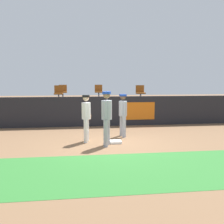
{
  "coord_description": "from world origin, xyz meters",
  "views": [
    {
      "loc": [
        -1.11,
        -8.67,
        2.24
      ],
      "look_at": [
        0.18,
        1.19,
        1.0
      ],
      "focal_mm": 40.81,
      "sensor_mm": 36.0,
      "label": 1
    }
  ],
  "objects_px": {
    "player_coach_visitor": "(123,112)",
    "seat_back_left": "(63,91)",
    "player_fielder_home": "(86,115)",
    "seat_front_left": "(59,92)",
    "player_runner_visitor": "(107,115)",
    "seat_front_right": "(140,92)",
    "seat_back_center": "(99,91)",
    "first_base": "(116,142)"
  },
  "relations": [
    {
      "from": "player_fielder_home",
      "to": "player_runner_visitor",
      "type": "xyz_separation_m",
      "value": [
        0.67,
        -0.68,
        0.09
      ]
    },
    {
      "from": "player_runner_visitor",
      "to": "seat_back_left",
      "type": "height_order",
      "value": "seat_back_left"
    },
    {
      "from": "first_base",
      "to": "seat_front_left",
      "type": "relative_size",
      "value": 0.48
    },
    {
      "from": "player_runner_visitor",
      "to": "seat_front_right",
      "type": "relative_size",
      "value": 2.22
    },
    {
      "from": "player_runner_visitor",
      "to": "seat_front_right",
      "type": "height_order",
      "value": "seat_front_right"
    },
    {
      "from": "player_fielder_home",
      "to": "seat_front_left",
      "type": "height_order",
      "value": "seat_front_left"
    },
    {
      "from": "first_base",
      "to": "seat_back_left",
      "type": "distance_m",
      "value": 7.33
    },
    {
      "from": "first_base",
      "to": "player_fielder_home",
      "type": "height_order",
      "value": "player_fielder_home"
    },
    {
      "from": "first_base",
      "to": "seat_front_right",
      "type": "xyz_separation_m",
      "value": [
        2.12,
        5.0,
        1.57
      ]
    },
    {
      "from": "seat_front_right",
      "to": "seat_back_left",
      "type": "relative_size",
      "value": 1.0
    },
    {
      "from": "player_coach_visitor",
      "to": "seat_front_left",
      "type": "relative_size",
      "value": 2.02
    },
    {
      "from": "first_base",
      "to": "seat_front_left",
      "type": "xyz_separation_m",
      "value": [
        -2.35,
        5.0,
        1.57
      ]
    },
    {
      "from": "player_runner_visitor",
      "to": "seat_back_left",
      "type": "relative_size",
      "value": 2.22
    },
    {
      "from": "player_runner_visitor",
      "to": "seat_back_left",
      "type": "distance_m",
      "value": 7.41
    },
    {
      "from": "player_fielder_home",
      "to": "seat_front_right",
      "type": "distance_m",
      "value": 5.66
    },
    {
      "from": "player_coach_visitor",
      "to": "seat_front_left",
      "type": "bearing_deg",
      "value": -155.96
    },
    {
      "from": "player_coach_visitor",
      "to": "seat_back_left",
      "type": "bearing_deg",
      "value": -166.16
    },
    {
      "from": "seat_front_left",
      "to": "seat_back_center",
      "type": "relative_size",
      "value": 1.0
    },
    {
      "from": "player_runner_visitor",
      "to": "seat_back_center",
      "type": "distance_m",
      "value": 7.17
    },
    {
      "from": "seat_front_left",
      "to": "seat_back_left",
      "type": "bearing_deg",
      "value": 86.46
    },
    {
      "from": "first_base",
      "to": "seat_front_right",
      "type": "distance_m",
      "value": 5.66
    },
    {
      "from": "seat_front_right",
      "to": "seat_front_left",
      "type": "bearing_deg",
      "value": -180.0
    },
    {
      "from": "first_base",
      "to": "player_fielder_home",
      "type": "distance_m",
      "value": 1.44
    },
    {
      "from": "first_base",
      "to": "seat_front_right",
      "type": "bearing_deg",
      "value": 67.05
    },
    {
      "from": "seat_front_right",
      "to": "seat_back_left",
      "type": "distance_m",
      "value": 4.72
    },
    {
      "from": "first_base",
      "to": "seat_back_center",
      "type": "height_order",
      "value": "seat_back_center"
    },
    {
      "from": "player_coach_visitor",
      "to": "seat_front_right",
      "type": "xyz_separation_m",
      "value": [
        1.68,
        3.97,
        0.62
      ]
    },
    {
      "from": "seat_back_center",
      "to": "seat_front_right",
      "type": "bearing_deg",
      "value": -39.44
    },
    {
      "from": "player_coach_visitor",
      "to": "seat_front_right",
      "type": "height_order",
      "value": "seat_front_right"
    },
    {
      "from": "first_base",
      "to": "seat_front_left",
      "type": "bearing_deg",
      "value": 115.19
    },
    {
      "from": "player_fielder_home",
      "to": "player_coach_visitor",
      "type": "relative_size",
      "value": 1.01
    },
    {
      "from": "player_coach_visitor",
      "to": "seat_back_center",
      "type": "height_order",
      "value": "seat_back_center"
    },
    {
      "from": "seat_back_left",
      "to": "player_fielder_home",
      "type": "bearing_deg",
      "value": -79.36
    },
    {
      "from": "first_base",
      "to": "player_runner_visitor",
      "type": "relative_size",
      "value": 0.21
    },
    {
      "from": "player_runner_visitor",
      "to": "player_fielder_home",
      "type": "bearing_deg",
      "value": -118.18
    },
    {
      "from": "player_runner_visitor",
      "to": "seat_front_left",
      "type": "distance_m",
      "value": 5.73
    },
    {
      "from": "seat_back_center",
      "to": "player_runner_visitor",
      "type": "bearing_deg",
      "value": -92.32
    },
    {
      "from": "seat_front_left",
      "to": "player_fielder_home",
      "type": "bearing_deg",
      "value": -74.14
    },
    {
      "from": "player_runner_visitor",
      "to": "player_coach_visitor",
      "type": "height_order",
      "value": "player_runner_visitor"
    },
    {
      "from": "seat_front_left",
      "to": "seat_back_left",
      "type": "distance_m",
      "value": 1.8
    },
    {
      "from": "player_fielder_home",
      "to": "seat_front_right",
      "type": "xyz_separation_m",
      "value": [
        3.15,
        4.67,
        0.62
      ]
    },
    {
      "from": "seat_back_center",
      "to": "seat_back_left",
      "type": "relative_size",
      "value": 1.0
    }
  ]
}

